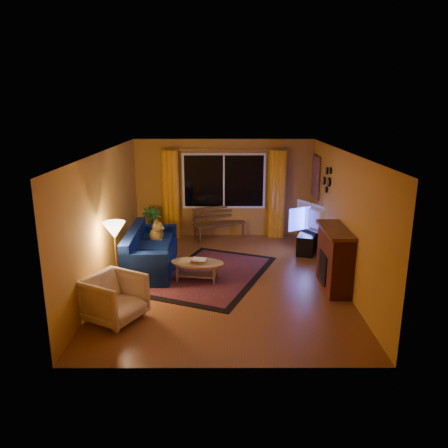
{
  "coord_description": "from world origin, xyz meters",
  "views": [
    {
      "loc": [
        -0.01,
        -8.01,
        3.34
      ],
      "look_at": [
        0.0,
        0.3,
        1.05
      ],
      "focal_mm": 35.0,
      "sensor_mm": 36.0,
      "label": 1
    }
  ],
  "objects_px": {
    "armchair": "(114,296)",
    "coffee_table": "(197,271)",
    "sofa": "(151,250)",
    "floor_lamp": "(116,258)",
    "bench": "(219,231)",
    "tv_console": "(308,241)"
  },
  "relations": [
    {
      "from": "sofa",
      "to": "floor_lamp",
      "type": "bearing_deg",
      "value": -113.61
    },
    {
      "from": "armchair",
      "to": "floor_lamp",
      "type": "bearing_deg",
      "value": 40.15
    },
    {
      "from": "floor_lamp",
      "to": "tv_console",
      "type": "relative_size",
      "value": 1.18
    },
    {
      "from": "coffee_table",
      "to": "bench",
      "type": "bearing_deg",
      "value": 81.57
    },
    {
      "from": "floor_lamp",
      "to": "tv_console",
      "type": "xyz_separation_m",
      "value": [
        3.94,
        2.29,
        -0.42
      ]
    },
    {
      "from": "bench",
      "to": "coffee_table",
      "type": "bearing_deg",
      "value": -122.21
    },
    {
      "from": "tv_console",
      "to": "floor_lamp",
      "type": "bearing_deg",
      "value": -130.07
    },
    {
      "from": "bench",
      "to": "floor_lamp",
      "type": "height_order",
      "value": "floor_lamp"
    },
    {
      "from": "coffee_table",
      "to": "floor_lamp",
      "type": "bearing_deg",
      "value": -161.59
    },
    {
      "from": "floor_lamp",
      "to": "coffee_table",
      "type": "relative_size",
      "value": 1.24
    },
    {
      "from": "armchair",
      "to": "floor_lamp",
      "type": "distance_m",
      "value": 1.18
    },
    {
      "from": "bench",
      "to": "armchair",
      "type": "distance_m",
      "value": 4.68
    },
    {
      "from": "armchair",
      "to": "coffee_table",
      "type": "distance_m",
      "value": 2.04
    },
    {
      "from": "armchair",
      "to": "coffee_table",
      "type": "relative_size",
      "value": 0.79
    },
    {
      "from": "floor_lamp",
      "to": "tv_console",
      "type": "height_order",
      "value": "floor_lamp"
    },
    {
      "from": "armchair",
      "to": "sofa",
      "type": "bearing_deg",
      "value": 23.24
    },
    {
      "from": "floor_lamp",
      "to": "coffee_table",
      "type": "height_order",
      "value": "floor_lamp"
    },
    {
      "from": "tv_console",
      "to": "sofa",
      "type": "bearing_deg",
      "value": -141.43
    },
    {
      "from": "bench",
      "to": "floor_lamp",
      "type": "bearing_deg",
      "value": -143.5
    },
    {
      "from": "bench",
      "to": "tv_console",
      "type": "distance_m",
      "value": 2.3
    },
    {
      "from": "bench",
      "to": "sofa",
      "type": "relative_size",
      "value": 0.63
    },
    {
      "from": "armchair",
      "to": "coffee_table",
      "type": "bearing_deg",
      "value": -8.0
    }
  ]
}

